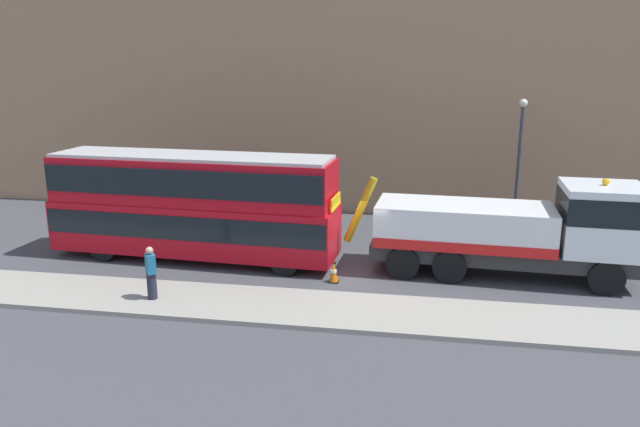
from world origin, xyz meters
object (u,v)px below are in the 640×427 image
Objects in this scene: double_decker_bus at (193,202)px; pedestrian_onlooker at (151,274)px; recovery_tow_truck at (516,229)px; traffic_cone_near_bus at (334,273)px; street_lamp at (519,153)px.

double_decker_bus reaches higher than pedestrian_onlooker.
pedestrian_onlooker is at bearing -83.10° from double_decker_bus.
recovery_tow_truck is 6.54m from traffic_cone_near_bus.
double_decker_bus is 1.91× the size of street_lamp.
traffic_cone_near_bus is (-6.17, -1.64, -1.42)m from recovery_tow_truck.
recovery_tow_truck is 0.92× the size of double_decker_bus.
double_decker_bus is at bearing -176.90° from recovery_tow_truck.
street_lamp reaches higher than pedestrian_onlooker.
recovery_tow_truck reaches higher than pedestrian_onlooker.
recovery_tow_truck is 12.38m from pedestrian_onlooker.
pedestrian_onlooker reaches higher than traffic_cone_near_bus.
traffic_cone_near_bus is 0.12× the size of street_lamp.
pedestrian_onlooker is at bearing -138.51° from street_lamp.
pedestrian_onlooker is 16.80m from street_lamp.
street_lamp is at bearing 49.18° from traffic_cone_near_bus.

